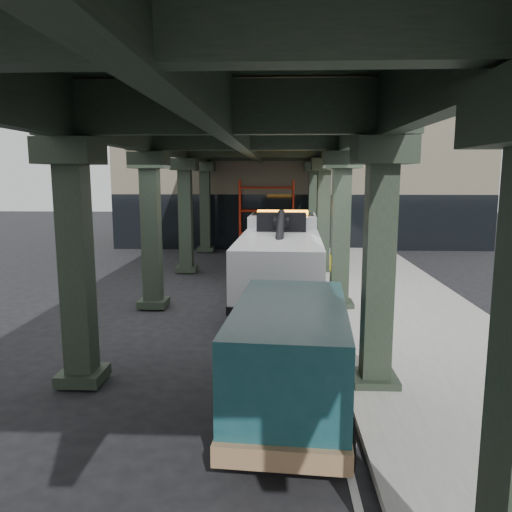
# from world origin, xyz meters

# --- Properties ---
(ground) EXTENTS (90.00, 90.00, 0.00)m
(ground) POSITION_xyz_m (0.00, 0.00, 0.00)
(ground) COLOR black
(ground) RESTS_ON ground
(sidewalk) EXTENTS (5.00, 40.00, 0.15)m
(sidewalk) POSITION_xyz_m (4.50, 2.00, 0.07)
(sidewalk) COLOR gray
(sidewalk) RESTS_ON ground
(lane_stripe) EXTENTS (0.12, 38.00, 0.01)m
(lane_stripe) POSITION_xyz_m (1.70, 2.00, 0.01)
(lane_stripe) COLOR silver
(lane_stripe) RESTS_ON ground
(viaduct) EXTENTS (7.40, 32.00, 6.40)m
(viaduct) POSITION_xyz_m (-0.40, 2.00, 5.46)
(viaduct) COLOR black
(viaduct) RESTS_ON ground
(building) EXTENTS (22.00, 10.00, 8.00)m
(building) POSITION_xyz_m (2.00, 20.00, 4.00)
(building) COLOR #C6B793
(building) RESTS_ON ground
(scaffolding) EXTENTS (3.08, 0.88, 4.00)m
(scaffolding) POSITION_xyz_m (0.00, 14.64, 2.11)
(scaffolding) COLOR red
(scaffolding) RESTS_ON ground
(tow_truck) EXTENTS (3.09, 9.49, 3.08)m
(tow_truck) POSITION_xyz_m (0.76, 4.10, 1.50)
(tow_truck) COLOR black
(tow_truck) RESTS_ON ground
(towed_van) EXTENTS (2.41, 5.29, 2.09)m
(towed_van) POSITION_xyz_m (0.88, -5.07, 1.12)
(towed_van) COLOR #123D43
(towed_van) RESTS_ON ground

